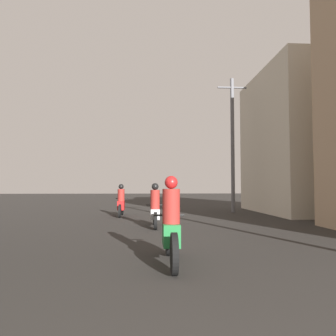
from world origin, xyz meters
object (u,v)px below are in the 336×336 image
Objects in this scene: motorcycle_green at (171,228)px; utility_pole_far at (233,142)px; motorcycle_silver at (155,210)px; motorcycle_red at (121,203)px; building_right_far at (305,142)px.

motorcycle_green is 12.57m from utility_pole_far.
motorcycle_green is 5.37m from motorcycle_silver.
motorcycle_red is 10.36m from building_right_far.
motorcycle_silver is 10.50m from building_right_far.
building_right_far is (8.23, 5.70, 3.18)m from motorcycle_silver.
motorcycle_red is 6.95m from utility_pole_far.
motorcycle_red is at bearing 110.87° from motorcycle_silver.
motorcycle_red is (-1.50, 4.12, 0.01)m from motorcycle_silver.
motorcycle_red is at bearing -161.71° from utility_pole_far.
motorcycle_silver is 0.98× the size of motorcycle_red.
motorcycle_silver reaches higher than motorcycle_red.
motorcycle_green is at bearing -126.03° from building_right_far.
motorcycle_green is 1.08× the size of motorcycle_silver.
building_right_far is 1.03× the size of utility_pole_far.
motorcycle_silver is 4.38m from motorcycle_red.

